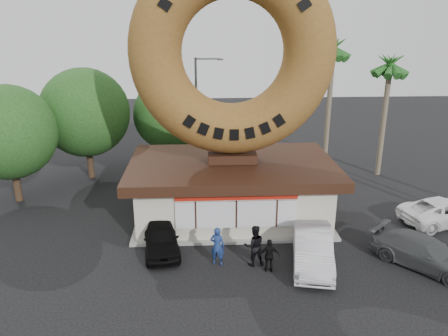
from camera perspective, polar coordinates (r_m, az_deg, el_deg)
name	(u,v)px	position (r m, az deg, el deg)	size (l,w,h in m)	color
ground	(241,275)	(19.78, 2.28, -13.74)	(90.00, 90.00, 0.00)	black
donut_shop	(232,187)	(24.30, 1.06, -2.56)	(11.20, 7.20, 3.80)	beige
giant_donut	(233,53)	(22.68, 1.17, 14.83)	(10.49, 10.49, 2.67)	brown
tree_west	(85,113)	(31.18, -17.69, 6.91)	(6.00, 6.00, 7.65)	#473321
tree_mid	(169,115)	(32.34, -7.20, 6.93)	(5.20, 5.20, 6.63)	#473321
tree_far	(8,132)	(28.69, -26.34, 4.19)	(5.60, 5.60, 7.14)	#473321
palm_near	(333,53)	(31.98, 14.04, 14.36)	(2.60, 2.60, 9.75)	#726651
palm_far	(390,69)	(31.85, 20.85, 12.00)	(2.60, 2.60, 8.75)	#726651
street_lamp	(198,105)	(33.15, -3.38, 8.16)	(2.11, 0.20, 8.00)	#59595E
person_left	(217,246)	(20.04, -0.88, -10.16)	(0.68, 0.44, 1.85)	navy
person_center	(254,246)	(20.03, 3.97, -10.08)	(0.94, 0.74, 1.94)	black
person_right	(269,256)	(19.71, 5.96, -11.31)	(0.91, 0.38, 1.56)	black
car_black	(161,237)	(21.50, -8.23, -8.92)	(1.64, 4.08, 1.39)	black
car_silver	(313,248)	(20.57, 11.51, -10.18)	(1.68, 4.81, 1.58)	#BBBAC0
car_grey	(424,253)	(21.95, 24.69, -10.01)	(1.93, 4.74, 1.38)	#4E5052
car_white	(444,211)	(26.85, 26.84, -5.04)	(2.30, 4.98, 1.39)	white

